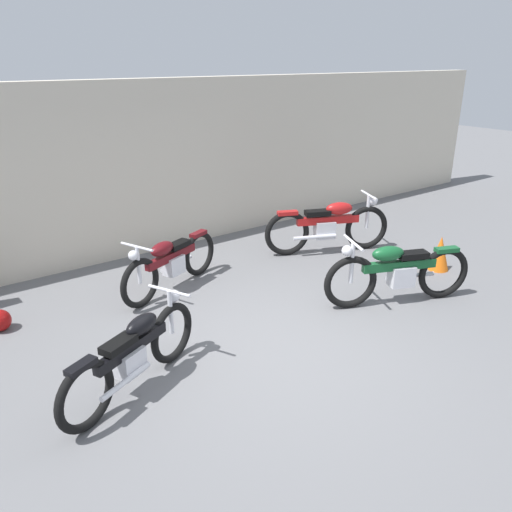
{
  "coord_description": "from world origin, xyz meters",
  "views": [
    {
      "loc": [
        -3.13,
        -3.91,
        3.15
      ],
      "look_at": [
        0.75,
        1.34,
        0.55
      ],
      "focal_mm": 35.27,
      "sensor_mm": 36.0,
      "label": 1
    }
  ],
  "objects_px": {
    "motorcycle_black": "(134,354)",
    "motorcycle_red": "(329,226)",
    "helmet": "(0,320)",
    "motorcycle_green": "(397,272)",
    "motorcycle_maroon": "(171,263)",
    "traffic_cone": "(440,253)"
  },
  "relations": [
    {
      "from": "helmet",
      "to": "motorcycle_maroon",
      "type": "xyz_separation_m",
      "value": [
        2.25,
        -0.21,
        0.29
      ]
    },
    {
      "from": "motorcycle_green",
      "to": "motorcycle_red",
      "type": "relative_size",
      "value": 0.96
    },
    {
      "from": "helmet",
      "to": "motorcycle_maroon",
      "type": "bearing_deg",
      "value": -5.29
    },
    {
      "from": "helmet",
      "to": "motorcycle_black",
      "type": "distance_m",
      "value": 2.29
    },
    {
      "from": "traffic_cone",
      "to": "motorcycle_green",
      "type": "bearing_deg",
      "value": -167.03
    },
    {
      "from": "traffic_cone",
      "to": "motorcycle_red",
      "type": "xyz_separation_m",
      "value": [
        -0.87,
        1.6,
        0.2
      ]
    },
    {
      "from": "helmet",
      "to": "motorcycle_red",
      "type": "distance_m",
      "value": 5.15
    },
    {
      "from": "traffic_cone",
      "to": "motorcycle_maroon",
      "type": "relative_size",
      "value": 0.3
    },
    {
      "from": "helmet",
      "to": "traffic_cone",
      "type": "height_order",
      "value": "traffic_cone"
    },
    {
      "from": "motorcycle_green",
      "to": "helmet",
      "type": "bearing_deg",
      "value": -4.49
    },
    {
      "from": "traffic_cone",
      "to": "motorcycle_red",
      "type": "relative_size",
      "value": 0.27
    },
    {
      "from": "motorcycle_maroon",
      "to": "motorcycle_red",
      "type": "bearing_deg",
      "value": 153.74
    },
    {
      "from": "motorcycle_red",
      "to": "motorcycle_maroon",
      "type": "distance_m",
      "value": 2.89
    },
    {
      "from": "traffic_cone",
      "to": "motorcycle_maroon",
      "type": "bearing_deg",
      "value": 153.92
    },
    {
      "from": "motorcycle_black",
      "to": "motorcycle_maroon",
      "type": "bearing_deg",
      "value": 28.69
    },
    {
      "from": "traffic_cone",
      "to": "motorcycle_red",
      "type": "bearing_deg",
      "value": 118.54
    },
    {
      "from": "motorcycle_green",
      "to": "motorcycle_black",
      "type": "relative_size",
      "value": 1.11
    },
    {
      "from": "motorcycle_black",
      "to": "motorcycle_red",
      "type": "height_order",
      "value": "motorcycle_red"
    },
    {
      "from": "helmet",
      "to": "motorcycle_green",
      "type": "xyz_separation_m",
      "value": [
        4.51,
        -2.38,
        0.32
      ]
    },
    {
      "from": "traffic_cone",
      "to": "motorcycle_green",
      "type": "distance_m",
      "value": 1.53
    },
    {
      "from": "motorcycle_black",
      "to": "motorcycle_maroon",
      "type": "height_order",
      "value": "motorcycle_maroon"
    },
    {
      "from": "motorcycle_black",
      "to": "motorcycle_red",
      "type": "relative_size",
      "value": 0.87
    }
  ]
}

